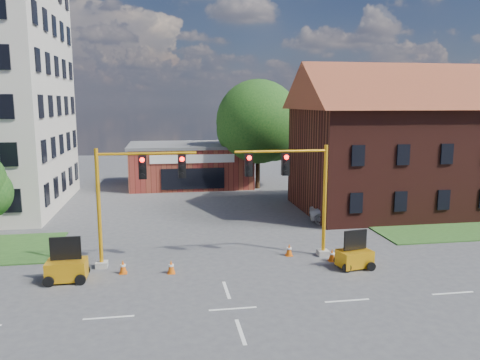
{
  "coord_description": "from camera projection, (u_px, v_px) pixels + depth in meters",
  "views": [
    {
      "loc": [
        -2.65,
        -18.07,
        8.46
      ],
      "look_at": [
        1.94,
        10.0,
        3.74
      ],
      "focal_mm": 35.0,
      "sensor_mm": 36.0,
      "label": 1
    }
  ],
  "objects": [
    {
      "name": "ground",
      "position": [
        233.0,
        309.0,
        19.4
      ],
      "size": [
        120.0,
        120.0,
        0.0
      ],
      "primitive_type": "plane",
      "color": "#444447",
      "rests_on": "ground"
    },
    {
      "name": "lane_markings",
      "position": [
        245.0,
        345.0,
        16.48
      ],
      "size": [
        60.0,
        36.0,
        0.01
      ],
      "primitive_type": null,
      "color": "white",
      "rests_on": "ground"
    },
    {
      "name": "brick_shop",
      "position": [
        190.0,
        164.0,
        48.24
      ],
      "size": [
        12.4,
        8.4,
        4.3
      ],
      "color": "maroon",
      "rests_on": "ground"
    },
    {
      "name": "townhouse_row",
      "position": [
        428.0,
        135.0,
        36.87
      ],
      "size": [
        21.0,
        11.0,
        11.5
      ],
      "color": "#471B15",
      "rests_on": "ground"
    },
    {
      "name": "tree_large",
      "position": [
        262.0,
        124.0,
        45.82
      ],
      "size": [
        8.62,
        8.21,
        10.72
      ],
      "color": "#352113",
      "rests_on": "ground"
    },
    {
      "name": "signal_mast_west",
      "position": [
        131.0,
        192.0,
        23.9
      ],
      "size": [
        5.3,
        0.6,
        6.2
      ],
      "color": "#9A9A95",
      "rests_on": "ground"
    },
    {
      "name": "signal_mast_east",
      "position": [
        296.0,
        187.0,
        25.29
      ],
      "size": [
        5.3,
        0.6,
        6.2
      ],
      "color": "#9A9A95",
      "rests_on": "ground"
    },
    {
      "name": "trailer_west",
      "position": [
        67.0,
        268.0,
        22.33
      ],
      "size": [
        1.84,
        1.24,
        2.09
      ],
      "rotation": [
        0.0,
        0.0,
        0.01
      ],
      "color": "#FFAE15",
      "rests_on": "ground"
    },
    {
      "name": "trailer_east",
      "position": [
        355.0,
        257.0,
        24.15
      ],
      "size": [
        1.86,
        1.41,
        1.91
      ],
      "rotation": [
        0.0,
        0.0,
        0.19
      ],
      "color": "#FFAE15",
      "rests_on": "ground"
    },
    {
      "name": "cone_a",
      "position": [
        171.0,
        267.0,
        23.38
      ],
      "size": [
        0.4,
        0.4,
        0.7
      ],
      "color": "#D9580B",
      "rests_on": "ground"
    },
    {
      "name": "cone_b",
      "position": [
        123.0,
        267.0,
        23.36
      ],
      "size": [
        0.4,
        0.4,
        0.7
      ],
      "color": "#D9580B",
      "rests_on": "ground"
    },
    {
      "name": "cone_c",
      "position": [
        289.0,
        250.0,
        26.07
      ],
      "size": [
        0.4,
        0.4,
        0.7
      ],
      "color": "#D9580B",
      "rests_on": "ground"
    },
    {
      "name": "cone_d",
      "position": [
        332.0,
        255.0,
        25.19
      ],
      "size": [
        0.4,
        0.4,
        0.7
      ],
      "color": "#D9580B",
      "rests_on": "ground"
    },
    {
      "name": "pickup_white",
      "position": [
        344.0,
        213.0,
        33.36
      ],
      "size": [
        5.29,
        3.57,
        1.35
      ],
      "primitive_type": "imported",
      "rotation": [
        0.0,
        0.0,
        1.27
      ],
      "color": "white",
      "rests_on": "ground"
    }
  ]
}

